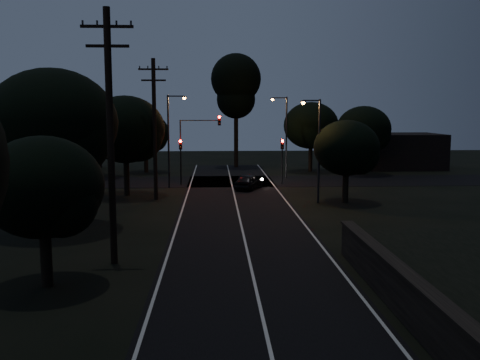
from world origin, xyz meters
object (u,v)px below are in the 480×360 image
utility_pole_mid (110,133)px  signal_left (181,154)px  tall_pine (236,86)px  car (249,182)px  signal_right (282,153)px  streetlight_b (284,132)px  streetlight_a (171,135)px  utility_pole_far (155,127)px  signal_mast (199,137)px  streetlight_c (317,143)px

utility_pole_mid → signal_left: 25.19m
utility_pole_mid → tall_pine: (7.00, 40.00, 3.82)m
tall_pine → signal_left: tall_pine is taller
car → tall_pine: bearing=-65.2°
signal_right → streetlight_b: size_ratio=0.51×
streetlight_a → streetlight_b: 12.19m
utility_pole_far → utility_pole_mid: bearing=-90.0°
signal_left → signal_mast: 2.26m
signal_mast → streetlight_a: streetlight_a is taller
utility_pole_far → car: bearing=33.7°
signal_right → streetlight_a: (-9.91, -1.99, 1.80)m
utility_pole_mid → utility_pole_far: bearing=90.0°
signal_mast → streetlight_b: (8.22, 4.01, 0.30)m
streetlight_a → streetlight_b: same height
streetlight_c → car: size_ratio=1.96×
signal_mast → streetlight_c: streetlight_c is taller
utility_pole_mid → car: utility_pole_mid is taller
streetlight_c → tall_pine: bearing=100.9°
utility_pole_mid → tall_pine: size_ratio=0.83×
signal_mast → car: 6.43m
signal_mast → car: size_ratio=1.63×
signal_left → streetlight_c: 14.52m
signal_mast → car: bearing=-36.0°
signal_mast → streetlight_a: 3.13m
signal_mast → signal_left: bearing=-179.9°
utility_pole_mid → utility_pole_far: 17.00m
signal_right → car: bearing=-136.5°
utility_pole_mid → signal_right: (10.60, 24.99, -2.90)m
utility_pole_far → signal_right: bearing=37.0°
utility_pole_far → streetlight_c: utility_pole_far is taller
tall_pine → signal_right: size_ratio=3.24×
utility_pole_far → car: size_ratio=2.74×
utility_pole_far → signal_right: size_ratio=2.56×
tall_pine → signal_right: 16.84m
utility_pole_far → signal_mast: size_ratio=1.68×
signal_left → streetlight_a: (-0.71, -1.99, 1.80)m
streetlight_b → car: bearing=-119.1°
signal_right → streetlight_c: streetlight_c is taller
tall_pine → streetlight_c: size_ratio=1.77×
tall_pine → streetlight_b: bearing=-68.6°
utility_pole_far → car: (7.34, 4.89, -4.83)m
signal_left → streetlight_a: 2.77m
streetlight_a → tall_pine: bearing=69.6°
streetlight_b → utility_pole_mid: bearing=-111.3°
tall_pine → utility_pole_mid: bearing=-99.9°
streetlight_b → car: (-3.96, -7.11, -3.98)m
utility_pole_far → signal_mast: (3.09, 7.99, -1.15)m
utility_pole_mid → signal_mast: bearing=83.0°
tall_pine → car: (0.34, -18.11, -8.91)m
tall_pine → car: bearing=-88.9°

